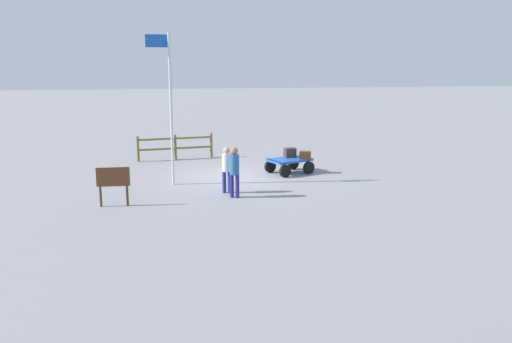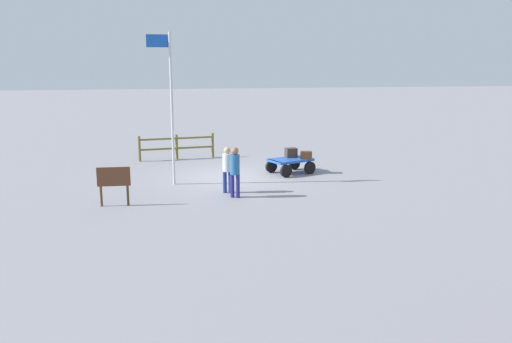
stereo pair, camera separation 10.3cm
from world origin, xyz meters
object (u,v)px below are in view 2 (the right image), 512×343
object	(u,v)px
suitcase_grey	(306,155)
signboard	(114,180)
suitcase_olive	(291,153)
flagpole	(170,99)
luggage_cart	(290,163)
worker_lead	(235,168)
worker_trailing	(227,166)

from	to	relation	value
suitcase_grey	signboard	distance (m)	8.43
suitcase_olive	flagpole	bearing A→B (deg)	18.14
luggage_cart	suitcase_olive	world-z (taller)	suitcase_olive
luggage_cart	worker_lead	world-z (taller)	worker_lead
worker_trailing	signboard	size ratio (longest dim) A/B	1.29
luggage_cart	worker_lead	distance (m)	4.56
luggage_cart	suitcase_grey	distance (m)	0.75
suitcase_grey	worker_trailing	bearing A→B (deg)	38.08
signboard	flagpole	bearing A→B (deg)	-123.59
luggage_cart	signboard	bearing A→B (deg)	31.23
flagpole	signboard	world-z (taller)	flagpole
luggage_cart	suitcase_grey	world-z (taller)	suitcase_grey
flagpole	signboard	bearing A→B (deg)	56.41
luggage_cart	flagpole	world-z (taller)	flagpole
worker_lead	worker_trailing	xyz separation A→B (m)	(0.20, -0.69, -0.06)
suitcase_grey	worker_trailing	world-z (taller)	worker_trailing
worker_lead	worker_trailing	world-z (taller)	worker_lead
suitcase_grey	luggage_cart	bearing A→B (deg)	-10.58
luggage_cart	flagpole	size ratio (longest dim) A/B	0.36
worker_lead	signboard	xyz separation A→B (m)	(4.06, 0.49, -0.17)
suitcase_grey	worker_trailing	size ratio (longest dim) A/B	0.32
suitcase_olive	signboard	xyz separation A→B (m)	(6.88, 4.45, 0.06)
luggage_cart	worker_trailing	bearing A→B (deg)	45.06
suitcase_olive	suitcase_grey	bearing A→B (deg)	139.69
luggage_cart	worker_trailing	distance (m)	4.17
flagpole	signboard	xyz separation A→B (m)	(1.87, 2.81, -2.40)
suitcase_grey	signboard	world-z (taller)	signboard
luggage_cart	signboard	size ratio (longest dim) A/B	1.59
suitcase_olive	worker_trailing	bearing A→B (deg)	47.24
luggage_cart	worker_lead	size ratio (longest dim) A/B	1.17
luggage_cart	signboard	distance (m)	7.93
worker_lead	flagpole	world-z (taller)	flagpole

